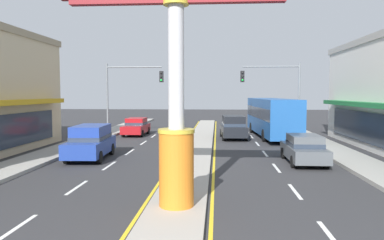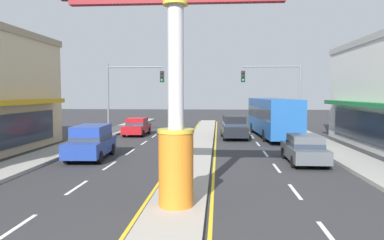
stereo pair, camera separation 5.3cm
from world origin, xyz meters
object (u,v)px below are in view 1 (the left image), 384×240
suv_far_right_lane (91,141)px  sedan_mid_left_lane (304,149)px  bus_far_left_oncoming (272,115)px  sedan_near_left_lane (136,126)px  traffic_light_right_side (277,87)px  district_sign (176,73)px  suv_near_right_lane (233,127)px  traffic_light_left_side (128,87)px

suv_far_right_lane → sedan_mid_left_lane: suv_far_right_lane is taller
bus_far_left_oncoming → sedan_near_left_lane: bearing=176.9°
sedan_near_left_lane → sedan_mid_left_lane: same height
traffic_light_right_side → district_sign: bearing=-108.0°
traffic_light_right_side → sedan_near_left_lane: (-12.08, 1.60, -3.46)m
suv_near_right_lane → traffic_light_right_side: bearing=6.2°
suv_near_right_lane → sedan_near_left_lane: bearing=166.8°
sedan_near_left_lane → sedan_mid_left_lane: size_ratio=1.00×
traffic_light_left_side → suv_far_right_lane: (0.28, -10.02, -3.26)m
district_sign → sedan_near_left_lane: (-5.90, 20.65, -3.57)m
traffic_light_right_side → suv_far_right_lane: size_ratio=1.32×
sedan_near_left_lane → sedan_mid_left_lane: 17.10m
traffic_light_right_side → sedan_near_left_lane: size_ratio=1.44×
suv_far_right_lane → sedan_near_left_lane: 11.78m
suv_far_right_lane → sedan_near_left_lane: suv_far_right_lane is taller
traffic_light_left_side → suv_near_right_lane: traffic_light_left_side is taller
traffic_light_left_side → district_sign: bearing=-71.9°
district_sign → suv_far_right_lane: (-5.90, 8.87, -3.38)m
traffic_light_left_side → traffic_light_right_side: 12.36m
suv_near_right_lane → bus_far_left_oncoming: bus_far_left_oncoming is taller
district_sign → sedan_near_left_lane: district_sign is taller
traffic_light_left_side → traffic_light_right_side: (12.36, 0.16, 0.00)m
traffic_light_right_side → sedan_mid_left_lane: size_ratio=1.44×
sedan_near_left_lane → bus_far_left_oncoming: (11.79, -0.65, 1.08)m
suv_near_right_lane → sedan_mid_left_lane: 10.91m
suv_near_right_lane → bus_far_left_oncoming: size_ratio=0.41×
suv_near_right_lane → sedan_mid_left_lane: size_ratio=1.09×
suv_near_right_lane → sedan_near_left_lane: (-8.50, 1.99, -0.20)m
district_sign → traffic_light_right_side: size_ratio=1.27×
sedan_near_left_lane → traffic_light_left_side: bearing=-99.3°
sedan_near_left_lane → traffic_light_right_side: bearing=-7.5°
district_sign → traffic_light_right_side: bearing=72.0°
traffic_light_left_side → bus_far_left_oncoming: traffic_light_left_side is taller
suv_far_right_lane → sedan_near_left_lane: bearing=90.0°
traffic_light_right_side → suv_near_right_lane: size_ratio=1.32×
traffic_light_right_side → suv_far_right_lane: 16.13m
traffic_light_right_side → bus_far_left_oncoming: bearing=106.8°
sedan_mid_left_lane → traffic_light_left_side: bearing=138.6°
suv_far_right_lane → sedan_mid_left_lane: size_ratio=1.09×
traffic_light_right_side → traffic_light_left_side: bearing=-179.3°
traffic_light_right_side → suv_near_right_lane: traffic_light_right_side is taller
district_sign → sedan_mid_left_lane: size_ratio=1.83×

